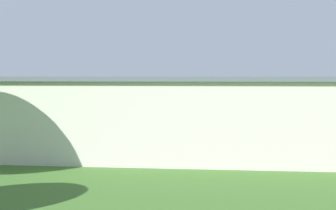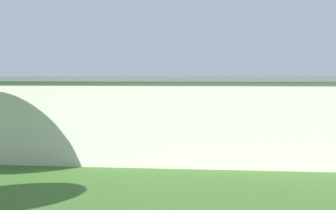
% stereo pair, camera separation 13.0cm
% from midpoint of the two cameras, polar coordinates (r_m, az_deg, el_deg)
% --- Properties ---
extents(ground_plane, '(400.00, 400.00, 0.00)m').
position_cam_midpoint_polar(ground_plane, '(73.04, 3.68, -1.69)').
color(ground_plane, '#3D6628').
extents(hangar, '(36.92, 13.46, 6.53)m').
position_cam_midpoint_polar(hangar, '(40.16, 5.99, -1.28)').
color(hangar, beige).
rests_on(hangar, ground_plane).
extents(biplane, '(8.09, 7.37, 3.98)m').
position_cam_midpoint_polar(biplane, '(70.92, -2.62, 1.13)').
color(biplane, silver).
extents(car_red, '(2.20, 4.48, 1.63)m').
position_cam_midpoint_polar(car_red, '(55.80, -14.26, -2.52)').
color(car_red, red).
rests_on(car_red, ground_plane).
extents(windsock, '(1.41, 1.37, 5.28)m').
position_cam_midpoint_polar(windsock, '(91.47, 0.05, 2.28)').
color(windsock, silver).
rests_on(windsock, ground_plane).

